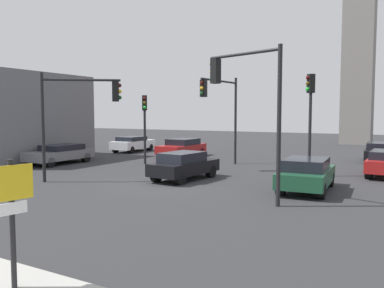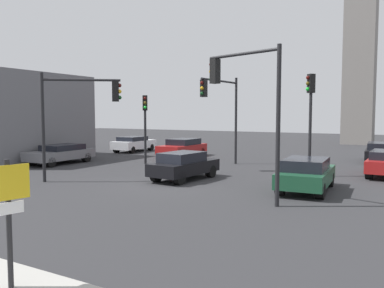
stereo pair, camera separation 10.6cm
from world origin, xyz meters
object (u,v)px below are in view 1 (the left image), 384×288
Objects in this scene: traffic_light_2 at (247,93)px; traffic_light_4 at (145,116)px; traffic_light_3 at (79,105)px; car_0 at (379,152)px; car_3 at (182,147)px; car_5 at (133,143)px; traffic_light_1 at (310,106)px; car_1 at (60,153)px; direction_sign at (12,209)px; car_2 at (307,174)px; traffic_light_0 at (221,102)px; car_6 at (184,165)px.

traffic_light_4 is at bearing -19.15° from traffic_light_2.
traffic_light_3 reaches higher than car_0.
car_3 reaches higher than car_5.
traffic_light_3 is (-9.55, -7.23, 0.00)m from traffic_light_1.
traffic_light_1 is 1.15× the size of car_1.
traffic_light_4 is 1.02× the size of car_0.
car_0 is 1.00× the size of car_5.
direction_sign reaches higher than car_3.
car_3 is at bearing 48.02° from car_2.
traffic_light_4 is 5.76m from car_3.
car_0 is at bearing 15.69° from traffic_light_3.
traffic_light_0 reaches higher than traffic_light_4.
direction_sign is at bearing 40.13° from traffic_light_1.
traffic_light_4 is 0.96× the size of car_1.
direction_sign is at bearing 44.03° from car_1.
direction_sign is at bearing -87.14° from traffic_light_3.
traffic_light_3 is at bearing 129.85° from car_6.
car_6 is (0.41, -5.32, -3.33)m from traffic_light_0.
car_2 is (16.74, -1.42, 0.06)m from car_1.
car_2 is at bearing -124.19° from car_5.
traffic_light_1 is at bearing 66.07° from car_3.
car_5 is (-11.22, 5.42, -3.35)m from traffic_light_0.
traffic_light_4 is (-10.83, -0.05, -0.57)m from traffic_light_1.
car_3 is 1.07× the size of car_6.
car_1 is (-15.86, -2.80, -3.09)m from traffic_light_1.
direction_sign is at bearing 102.51° from traffic_light_2.
car_6 is at bearing 32.39° from car_3.
traffic_light_0 reaches higher than traffic_light_3.
traffic_light_1 is at bearing 52.68° from traffic_light_4.
traffic_light_3 is (-8.82, 0.01, -0.38)m from traffic_light_2.
traffic_light_4 is 1.09× the size of car_6.
car_6 is (5.54, -4.24, -2.47)m from traffic_light_4.
direction_sign is at bearing -149.75° from car_5.
traffic_light_0 reaches higher than direction_sign.
car_1 is at bearing -61.42° from car_0.
car_5 is (-1.07, 9.25, 0.02)m from car_1.
traffic_light_2 reaches higher than direction_sign.
traffic_light_2 is 1.09× the size of traffic_light_3.
traffic_light_3 reaches higher than traffic_light_4.
car_1 is at bearing -176.70° from car_5.
traffic_light_1 is 7.29m from traffic_light_2.
car_1 is (-14.48, 14.21, -0.94)m from direction_sign.
traffic_light_0 is 1.28× the size of car_5.
traffic_light_2 is 1.30× the size of car_0.
car_0 is 15.49m from car_6.
car_1 is 1.13× the size of car_6.
traffic_light_1 reaches higher than car_0.
car_5 is 1.07× the size of car_6.
car_0 is (2.77, 8.93, -3.07)m from traffic_light_1.
traffic_light_3 is 1.19× the size of car_2.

